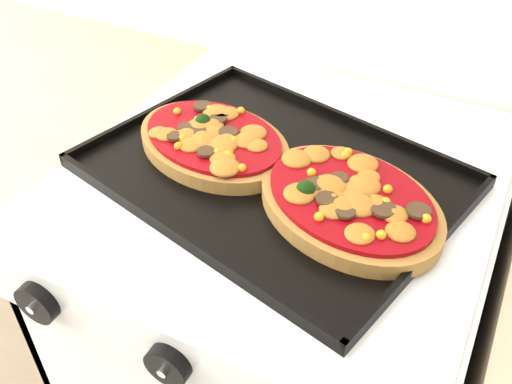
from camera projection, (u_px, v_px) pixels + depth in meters
The scene contains 7 objects.
stove at pixel (280, 350), 1.11m from camera, with size 0.60×0.60×0.91m, color silver.
control_panel at pixel (172, 349), 0.65m from camera, with size 0.60×0.02×0.09m, color silver.
knob_left at pixel (38, 303), 0.70m from camera, with size 0.06×0.06×0.02m, color black.
knob_center at pixel (168, 365), 0.63m from camera, with size 0.05×0.05×0.02m, color black.
baking_tray at pixel (272, 171), 0.79m from camera, with size 0.49×0.36×0.02m, color black.
pizza_left at pixel (213, 140), 0.82m from camera, with size 0.25×0.18×0.04m, color olive, non-canonical shape.
pizza_right at pixel (350, 200), 0.72m from camera, with size 0.26×0.19×0.04m, color olive, non-canonical shape.
Camera 1 is at (0.24, 1.09, 1.40)m, focal length 40.00 mm.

